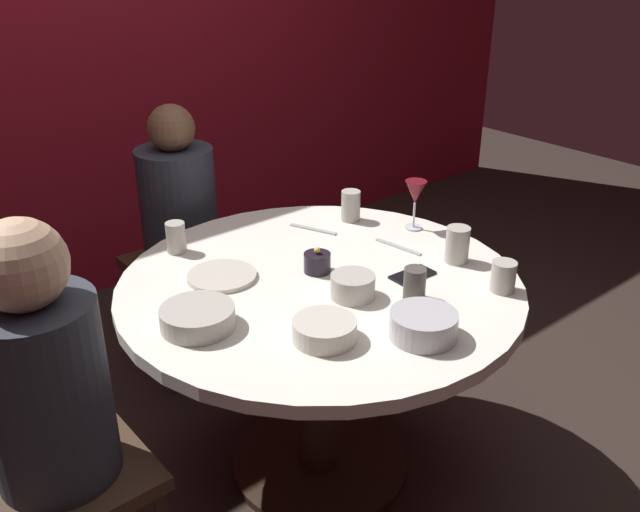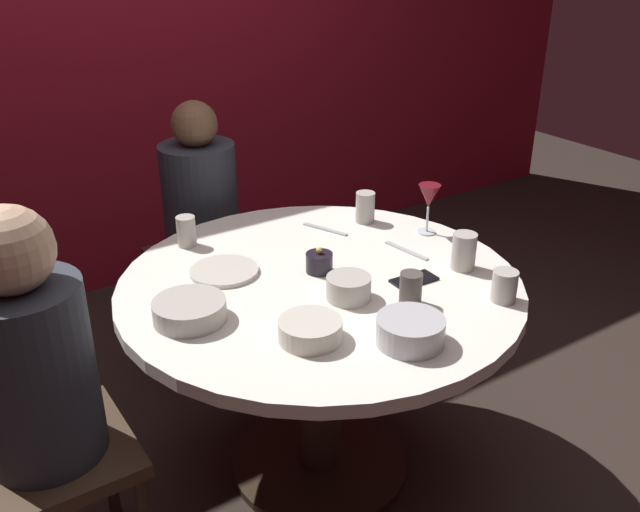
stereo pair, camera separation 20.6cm
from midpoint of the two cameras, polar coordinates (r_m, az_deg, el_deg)
The scene contains 20 objects.
ground_plane at distance 2.51m, azimuth 2.45°, elevation -16.82°, with size 8.00×8.00×0.00m, color #2D231E.
back_wall at distance 3.44m, azimuth -15.29°, elevation 18.22°, with size 6.00×0.10×2.60m, color maroon.
dining_table at distance 2.18m, azimuth 2.72°, elevation -5.93°, with size 1.22×1.22×0.72m.
seated_diner_left at distance 1.80m, azimuth -19.45°, elevation -9.08°, with size 0.40×0.40×1.14m.
seated_diner_back at distance 2.79m, azimuth -7.71°, elevation 4.12°, with size 0.40×0.40×1.10m.
candle_holder at distance 2.13m, azimuth 2.70°, elevation -0.58°, with size 0.08×0.08×0.08m.
wine_glass at distance 2.41m, azimuth 11.38°, elevation 4.63°, with size 0.08×0.08×0.18m.
dinner_plate at distance 2.14m, azimuth -5.17°, elevation -1.31°, with size 0.21×0.21×0.01m, color beige.
cell_phone at distance 2.12m, azimuth 10.50°, elevation -2.01°, with size 0.07×0.14×0.01m, color black.
bowl_serving_large at distance 1.80m, azimuth 10.71°, elevation -6.15°, with size 0.18×0.18×0.07m, color #B7B7BC.
bowl_salad_center at distance 1.79m, azimuth 2.49°, elevation -6.19°, with size 0.17×0.17×0.06m, color beige.
bowl_small_white at distance 1.89m, azimuth -7.68°, elevation -4.49°, with size 0.20×0.20×0.06m, color #B2ADA3.
bowl_sauce_side at distance 1.98m, azimuth 5.34°, elevation -2.69°, with size 0.13×0.13×0.07m, color #B2ADA3.
cup_near_candle at distance 2.32m, azimuth -8.46°, elevation 1.97°, with size 0.06×0.06×0.10m, color #B2ADA3.
cup_by_left_diner at distance 2.06m, azimuth 17.72°, elevation -2.43°, with size 0.07×0.07×0.09m, color #B2ADA3.
cup_by_right_diner at distance 1.97m, azimuth 10.44°, elevation -2.74°, with size 0.06×0.06×0.10m, color #4C4742.
cup_center_front at distance 2.49m, azimuth 6.10°, elevation 3.95°, with size 0.07×0.07×0.11m, color #B2ADA3.
cup_far_edge at distance 2.20m, azimuth 14.38°, elevation 0.32°, with size 0.07×0.07×0.12m, color #B2ADA3.
fork_near_plate at distance 2.30m, azimuth 9.66°, elevation 0.37°, with size 0.02×0.18×0.01m, color #B7B7BC.
knife_near_plate at distance 2.43m, azimuth 2.84°, elevation 2.16°, with size 0.02×0.18×0.01m, color #B7B7BC.
Camera 2 is at (-1.03, -1.55, 1.70)m, focal length 38.95 mm.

